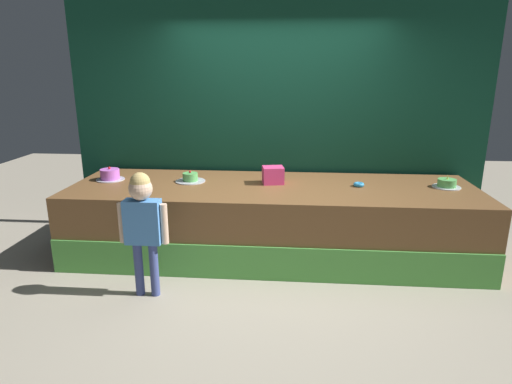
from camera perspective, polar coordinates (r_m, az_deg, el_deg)
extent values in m
plane|color=#ADA38E|center=(4.25, 1.63, -11.45)|extent=(12.00, 12.00, 0.00)
cube|color=brown|center=(4.70, 2.12, -3.66)|extent=(4.26, 1.31, 0.76)
cube|color=#59B24C|center=(4.17, 1.64, -9.42)|extent=(4.26, 0.02, 0.34)
cube|color=#144C38|center=(5.20, 2.67, 11.36)|extent=(4.87, 0.08, 3.09)
cylinder|color=#3F4C8C|center=(4.03, -15.12, -9.68)|extent=(0.08, 0.08, 0.50)
cylinder|color=#3F4C8C|center=(3.99, -13.21, -9.84)|extent=(0.08, 0.08, 0.50)
cube|color=#4C8CD8|center=(3.84, -14.61, -3.79)|extent=(0.31, 0.14, 0.39)
cylinder|color=beige|center=(3.91, -17.17, -3.87)|extent=(0.06, 0.06, 0.35)
cylinder|color=beige|center=(3.79, -11.94, -4.12)|extent=(0.06, 0.06, 0.35)
sphere|color=beige|center=(3.76, -14.92, 0.42)|extent=(0.20, 0.20, 0.20)
sphere|color=tan|center=(3.74, -14.98, 1.23)|extent=(0.17, 0.17, 0.17)
cube|color=#F04085|center=(4.67, 2.25, 2.23)|extent=(0.25, 0.23, 0.18)
torus|color=#3399D8|center=(4.68, 13.34, 0.97)|extent=(0.11, 0.11, 0.04)
cylinder|color=silver|center=(5.10, -18.56, 1.58)|extent=(0.31, 0.31, 0.01)
cylinder|color=#CC66D8|center=(5.08, -18.62, 2.24)|extent=(0.21, 0.21, 0.11)
sphere|color=red|center=(5.07, -18.69, 3.01)|extent=(0.03, 0.03, 0.03)
cylinder|color=silver|center=(4.81, -8.60, 1.43)|extent=(0.33, 0.33, 0.01)
cylinder|color=#59B259|center=(4.80, -8.62, 1.98)|extent=(0.16, 0.16, 0.09)
sphere|color=red|center=(4.79, -8.65, 2.63)|extent=(0.03, 0.03, 0.03)
cylinder|color=silver|center=(4.94, 23.70, 0.62)|extent=(0.29, 0.29, 0.01)
cylinder|color=#59B259|center=(4.93, 23.76, 1.12)|extent=(0.19, 0.19, 0.08)
cone|color=#F2E566|center=(4.91, 23.84, 1.83)|extent=(0.02, 0.02, 0.05)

